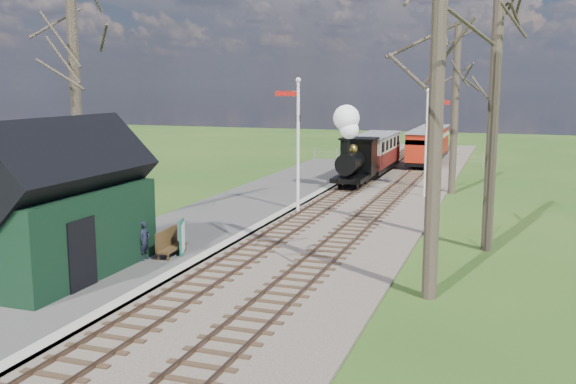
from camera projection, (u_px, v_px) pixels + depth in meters
name	position (u px, v px, depth m)	size (l,w,h in m)	color
ground	(105.00, 349.00, 14.52)	(140.00, 140.00, 0.00)	#214A17
distant_hills	(441.00, 271.00, 76.70)	(114.40, 48.00, 22.02)	#385B23
ballast_bed	(368.00, 194.00, 34.57)	(8.00, 60.00, 0.10)	brown
track_near	(345.00, 192.00, 34.99)	(1.60, 60.00, 0.15)	brown
track_far	(392.00, 195.00, 34.14)	(1.60, 60.00, 0.15)	brown
platform	(225.00, 216.00, 28.68)	(5.00, 44.00, 0.20)	#474442
coping_strip	(273.00, 219.00, 27.93)	(0.40, 44.00, 0.21)	#B2AD9E
station_shed	(59.00, 207.00, 19.27)	(3.25, 6.30, 4.78)	black
semaphore_near	(297.00, 135.00, 29.07)	(1.22, 0.24, 6.22)	silver
semaphore_far	(428.00, 135.00, 33.02)	(1.22, 0.24, 5.72)	silver
bare_trees	(300.00, 105.00, 22.63)	(15.51, 22.39, 12.00)	#382D23
fence_line	(395.00, 157.00, 47.85)	(12.60, 0.08, 1.00)	slate
locomotive	(354.00, 152.00, 36.51)	(1.85, 4.31, 4.62)	black
coach	(375.00, 151.00, 42.25)	(2.16, 7.39, 2.27)	black
red_carriage_a	(424.00, 148.00, 45.42)	(2.02, 5.00, 2.13)	black
red_carriage_b	(433.00, 141.00, 50.54)	(2.02, 5.00, 2.13)	black
sign_board	(182.00, 237.00, 21.80)	(0.37, 0.77, 1.17)	#104B37
bench	(169.00, 243.00, 21.67)	(0.55, 1.58, 0.89)	#4D351B
person	(144.00, 240.00, 21.05)	(0.48, 0.31, 1.31)	black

